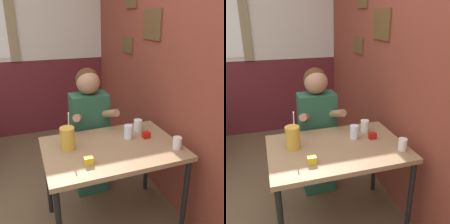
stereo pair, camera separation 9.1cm
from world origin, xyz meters
TOP-DOWN VIEW (x-y plane):
  - brick_wall_right at (1.40, 1.26)m, footprint 0.08×4.51m
  - back_wall at (-0.01, 2.54)m, footprint 5.75×0.09m
  - main_table at (0.77, 0.40)m, footprint 1.04×0.71m
  - person_seated at (0.73, 0.91)m, footprint 0.42×0.41m
  - cocktail_pitcher at (0.45, 0.48)m, footprint 0.11×0.11m
  - glass_near_pitcher at (0.94, 0.49)m, footprint 0.07×0.07m
  - glass_center at (1.08, 0.59)m, footprint 0.07×0.07m
  - glass_far_side at (1.22, 0.21)m, footprint 0.07×0.07m
  - condiment_ketchup at (1.08, 0.44)m, footprint 0.06×0.04m
  - condiment_mustard at (0.54, 0.23)m, footprint 0.06×0.04m

SIDE VIEW (x-z plane):
  - person_seated at x=0.73m, z-range 0.04..1.30m
  - main_table at x=0.77m, z-range 0.30..1.04m
  - condiment_ketchup at x=1.08m, z-range 0.74..0.79m
  - condiment_mustard at x=0.54m, z-range 0.74..0.79m
  - glass_far_side at x=1.22m, z-range 0.74..0.83m
  - glass_center at x=1.08m, z-range 0.74..0.84m
  - glass_near_pitcher at x=0.94m, z-range 0.74..0.86m
  - cocktail_pitcher at x=0.45m, z-range 0.68..0.98m
  - brick_wall_right at x=1.40m, z-range 0.00..2.70m
  - back_wall at x=-0.01m, z-range 0.01..2.71m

